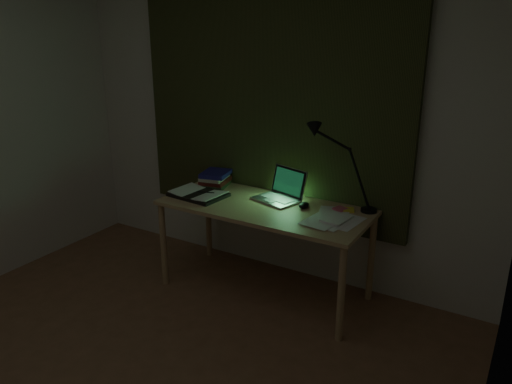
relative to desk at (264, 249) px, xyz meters
The scene contains 12 objects.
wall_back 1.01m from the desk, 113.24° to the left, with size 3.50×0.00×2.50m, color silver.
wall_right 2.42m from the desk, 45.32° to the right, with size 0.00×4.00×2.50m, color silver.
curtain 1.18m from the desk, 115.46° to the left, with size 2.20×0.06×2.00m, color #2B3219.
desk is the anchor object (origin of this frame).
laptop 0.47m from the desk, 81.39° to the left, with size 0.31×0.35×0.23m, color #B8B8BD, non-canonical shape.
open_textbook 0.64m from the desk, behind, with size 0.40×0.28×0.03m, color silver, non-canonical shape.
book_stack 0.71m from the desk, 161.10° to the left, with size 0.19×0.23×0.12m, color silver, non-canonical shape.
loose_papers 0.60m from the desk, ahead, with size 0.33×0.35×0.02m, color white, non-canonical shape.
mouse 0.45m from the desk, 22.10° to the left, with size 0.06×0.10×0.04m, color black.
sticky_yellow 0.68m from the desk, 20.61° to the left, with size 0.08×0.08×0.02m, color yellow.
sticky_pink 0.63m from the desk, 20.43° to the left, with size 0.08×0.08×0.02m, color #D8546B.
desk_lamp 0.96m from the desk, 21.25° to the left, with size 0.40×0.31×0.60m, color black, non-canonical shape.
Camera 1 is at (1.81, -1.29, 1.92)m, focal length 35.00 mm.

